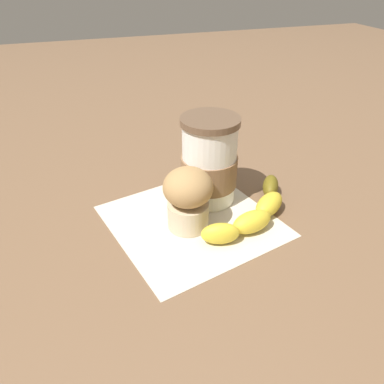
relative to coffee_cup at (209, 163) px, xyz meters
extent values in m
plane|color=brown|center=(0.05, -0.05, -0.07)|extent=(3.00, 3.00, 0.00)
cube|color=beige|center=(0.05, -0.05, -0.07)|extent=(0.28, 0.28, 0.00)
cylinder|color=white|center=(0.00, 0.00, 0.00)|extent=(0.08, 0.08, 0.13)
cylinder|color=brown|center=(0.00, 0.00, 0.07)|extent=(0.09, 0.09, 0.01)
cylinder|color=#846042|center=(0.00, 0.00, -0.01)|extent=(0.09, 0.09, 0.05)
cylinder|color=beige|center=(0.06, -0.05, -0.05)|extent=(0.06, 0.06, 0.04)
ellipsoid|color=#AD8451|center=(0.06, -0.05, 0.00)|extent=(0.07, 0.07, 0.06)
ellipsoid|color=yellow|center=(0.11, -0.02, -0.05)|extent=(0.04, 0.06, 0.03)
ellipsoid|color=yellow|center=(0.10, 0.03, -0.05)|extent=(0.04, 0.07, 0.03)
ellipsoid|color=yellow|center=(0.07, 0.07, -0.05)|extent=(0.06, 0.07, 0.03)
ellipsoid|color=brown|center=(0.02, 0.10, -0.05)|extent=(0.06, 0.05, 0.03)
camera|label=1|loc=(0.48, -0.19, 0.28)|focal=35.00mm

